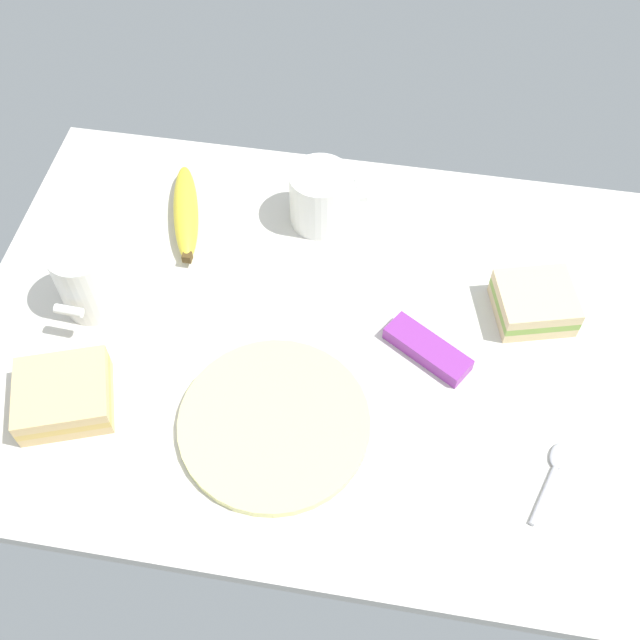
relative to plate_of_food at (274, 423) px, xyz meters
The scene contains 9 objects.
tabletop 14.29cm from the plate_of_food, 77.05° to the left, with size 90.00×64.00×2.00cm, color beige.
plate_of_food is the anchor object (origin of this frame).
coffee_mug_black 33.50cm from the plate_of_food, 89.99° to the left, with size 10.84×8.45×8.64cm.
coffee_mug_milky 30.31cm from the plate_of_food, 153.02° to the left, with size 7.75×9.83×10.36cm.
sandwich_main 25.15cm from the plate_of_food, behind, with size 13.43×12.77×4.40cm.
sandwich_side 36.80cm from the plate_of_food, 35.86° to the left, with size 11.55×10.87×4.40cm.
banana 35.26cm from the plate_of_food, 121.94° to the left, with size 8.29×17.85×3.45cm.
spoon 32.68cm from the plate_of_food, ahead, with size 5.32×11.02×0.80cm.
snack_bar 21.37cm from the plate_of_food, 37.59° to the left, with size 11.37×3.74×2.00cm, color purple.
Camera 1 is at (8.96, -54.02, 84.08)cm, focal length 43.25 mm.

